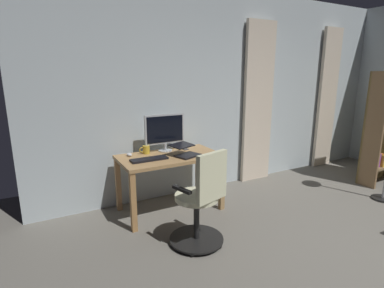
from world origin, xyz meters
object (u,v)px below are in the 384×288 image
(computer_monitor, at_px, (165,130))
(office_chair, at_px, (201,203))
(cell_phone_by_monitor, at_px, (184,149))
(desk, at_px, (170,163))
(computer_keyboard, at_px, (149,159))
(mug_tea, at_px, (146,150))
(laptop, at_px, (185,152))
(computer_mouse, at_px, (129,155))

(computer_monitor, bearing_deg, office_chair, 84.49)
(office_chair, height_order, cell_phone_by_monitor, office_chair)
(desk, height_order, computer_monitor, computer_monitor)
(desk, bearing_deg, office_chair, 85.59)
(desk, distance_m, office_chair, 0.91)
(desk, relative_size, computer_keyboard, 2.85)
(computer_keyboard, bearing_deg, mug_tea, -103.06)
(office_chair, xyz_separation_m, laptop, (-0.23, -0.78, 0.31))
(cell_phone_by_monitor, bearing_deg, computer_mouse, -8.71)
(computer_keyboard, bearing_deg, desk, -165.43)
(computer_mouse, distance_m, mug_tea, 0.22)
(laptop, bearing_deg, cell_phone_by_monitor, -133.26)
(mug_tea, bearing_deg, cell_phone_by_monitor, 178.56)
(laptop, bearing_deg, computer_mouse, -47.47)
(computer_mouse, bearing_deg, mug_tea, -179.89)
(laptop, xyz_separation_m, computer_mouse, (0.61, -0.32, -0.03))
(cell_phone_by_monitor, relative_size, mug_tea, 1.07)
(computer_mouse, xyz_separation_m, mug_tea, (-0.22, -0.00, 0.03))
(office_chair, distance_m, computer_keyboard, 0.89)
(computer_keyboard, distance_m, laptop, 0.46)
(computer_keyboard, height_order, mug_tea, mug_tea)
(laptop, relative_size, computer_mouse, 3.87)
(office_chair, bearing_deg, cell_phone_by_monitor, 55.78)
(computer_keyboard, bearing_deg, computer_mouse, -62.71)
(cell_phone_by_monitor, height_order, mug_tea, mug_tea)
(computer_monitor, relative_size, cell_phone_by_monitor, 3.72)
(desk, distance_m, mug_tea, 0.35)
(computer_monitor, distance_m, computer_keyboard, 0.52)
(computer_mouse, bearing_deg, desk, 154.69)
(mug_tea, bearing_deg, desk, 137.45)
(desk, relative_size, computer_monitor, 2.31)
(computer_mouse, relative_size, mug_tea, 0.74)
(computer_keyboard, bearing_deg, office_chair, 105.68)
(computer_monitor, bearing_deg, mug_tea, 3.00)
(computer_mouse, relative_size, cell_phone_by_monitor, 0.69)
(desk, relative_size, cell_phone_by_monitor, 8.60)
(computer_monitor, bearing_deg, cell_phone_by_monitor, 173.98)
(computer_monitor, distance_m, cell_phone_by_monitor, 0.37)
(office_chair, relative_size, cell_phone_by_monitor, 6.96)
(laptop, distance_m, cell_phone_by_monitor, 0.34)
(office_chair, height_order, computer_mouse, office_chair)
(computer_monitor, relative_size, computer_mouse, 5.36)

